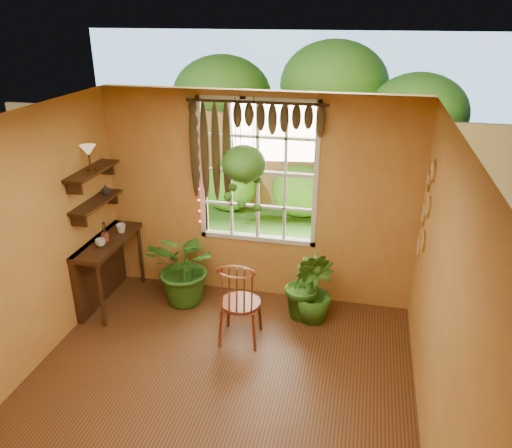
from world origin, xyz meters
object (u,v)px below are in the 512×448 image
(counter_ledge, at_px, (102,263))
(potted_plant_left, at_px, (187,267))
(windsor_chair, at_px, (240,314))
(hanging_basket, at_px, (244,167))
(potted_plant_mid, at_px, (306,284))

(counter_ledge, relative_size, potted_plant_left, 1.16)
(windsor_chair, xyz_separation_m, hanging_basket, (-0.12, 0.72, 1.53))
(windsor_chair, relative_size, hanging_basket, 0.92)
(potted_plant_mid, bearing_deg, hanging_basket, 173.74)
(windsor_chair, xyz_separation_m, potted_plant_left, (-0.88, 0.65, 0.16))
(hanging_basket, bearing_deg, potted_plant_mid, -6.26)
(potted_plant_left, bearing_deg, windsor_chair, -36.60)
(potted_plant_left, relative_size, hanging_basket, 0.77)
(potted_plant_mid, relative_size, hanging_basket, 0.70)
(potted_plant_left, height_order, potted_plant_mid, potted_plant_left)
(counter_ledge, bearing_deg, windsor_chair, -13.17)
(hanging_basket, bearing_deg, counter_ledge, -171.87)
(counter_ledge, xyz_separation_m, potted_plant_left, (1.08, 0.19, -0.03))
(windsor_chair, distance_m, potted_plant_left, 1.10)
(potted_plant_mid, bearing_deg, counter_ledge, -176.21)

